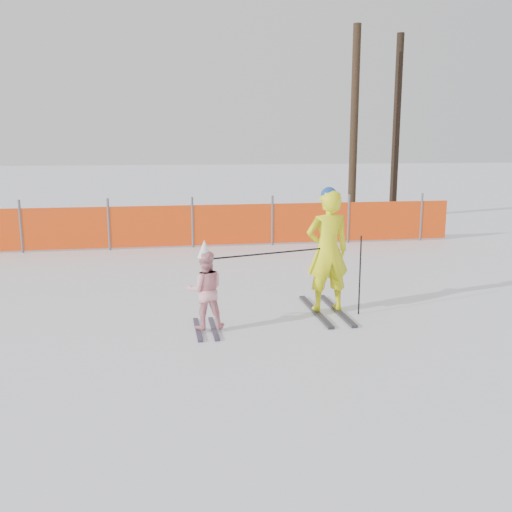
{
  "coord_description": "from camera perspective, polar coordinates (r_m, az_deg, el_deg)",
  "views": [
    {
      "loc": [
        -1.34,
        -7.17,
        2.56
      ],
      "look_at": [
        0.0,
        0.5,
        1.0
      ],
      "focal_mm": 40.0,
      "sensor_mm": 36.0,
      "label": 1
    }
  ],
  "objects": [
    {
      "name": "adult",
      "position": [
        8.62,
        7.16,
        0.51
      ],
      "size": [
        0.69,
        1.66,
        1.91
      ],
      "color": "black",
      "rests_on": "ground"
    },
    {
      "name": "child",
      "position": [
        7.83,
        -5.11,
        -3.36
      ],
      "size": [
        0.53,
        0.98,
        1.27
      ],
      "color": "black",
      "rests_on": "ground"
    },
    {
      "name": "ground",
      "position": [
        7.72,
        0.64,
        -8.02
      ],
      "size": [
        120.0,
        120.0,
        0.0
      ],
      "primitive_type": "plane",
      "color": "white",
      "rests_on": "ground"
    },
    {
      "name": "tree_trunks",
      "position": [
        19.71,
        11.81,
        12.58
      ],
      "size": [
        2.03,
        1.01,
        6.19
      ],
      "color": "#312215",
      "rests_on": "ground"
    },
    {
      "name": "ski_poles",
      "position": [
        8.32,
        5.18,
        -0.68
      ],
      "size": [
        2.24,
        0.5,
        1.2
      ],
      "color": "black",
      "rests_on": "ground"
    },
    {
      "name": "safety_fence",
      "position": [
        14.1,
        -13.18,
        2.86
      ],
      "size": [
        16.74,
        0.06,
        1.25
      ],
      "color": "#595960",
      "rests_on": "ground"
    }
  ]
}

